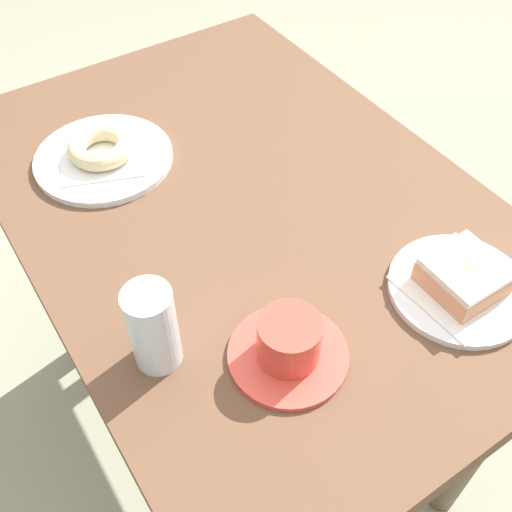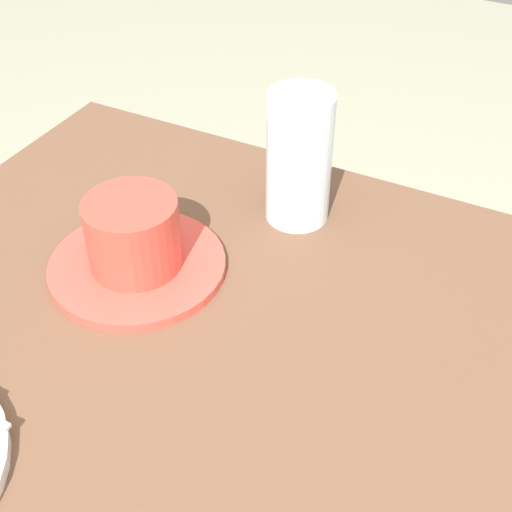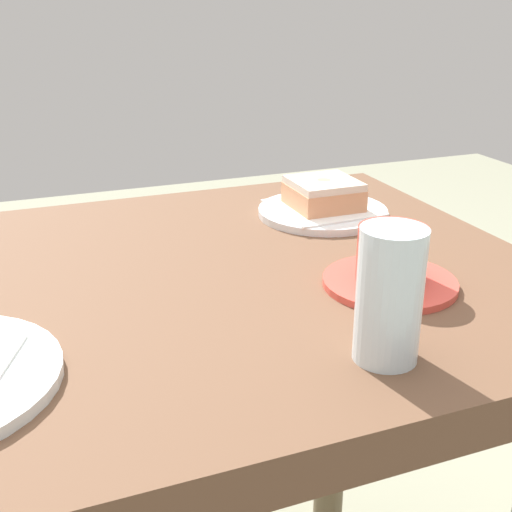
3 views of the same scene
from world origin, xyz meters
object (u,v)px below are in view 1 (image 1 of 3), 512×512
plate_sugar_ring (104,158)px  donut_sugar_ring (101,147)px  donut_glazed_square (464,275)px  plate_glazed_square (459,289)px  coffee_cup (289,344)px  water_glass (153,328)px

plate_sugar_ring → donut_sugar_ring: (0.00, 0.00, 0.02)m
donut_glazed_square → plate_sugar_ring: size_ratio=0.42×
plate_glazed_square → donut_glazed_square: donut_glazed_square is taller
plate_sugar_ring → coffee_cup: 0.49m
donut_glazed_square → coffee_cup: 0.26m
plate_glazed_square → water_glass: bearing=-108.7°
donut_glazed_square → coffee_cup: size_ratio=0.63×
water_glass → plate_glazed_square: bearing=71.3°
plate_sugar_ring → water_glass: water_glass is taller
coffee_cup → plate_sugar_ring: bearing=-175.6°
plate_sugar_ring → water_glass: size_ratio=1.82×
plate_glazed_square → donut_sugar_ring: size_ratio=1.77×
plate_sugar_ring → coffee_cup: bearing=4.4°
plate_sugar_ring → coffee_cup: coffee_cup is taller
plate_glazed_square → coffee_cup: 0.26m
donut_glazed_square → donut_sugar_ring: 0.61m
donut_glazed_square → plate_sugar_ring: (-0.53, -0.30, -0.03)m
donut_sugar_ring → water_glass: size_ratio=0.86×
donut_glazed_square → donut_sugar_ring: (-0.53, -0.30, -0.00)m
plate_sugar_ring → coffee_cup: size_ratio=1.50×
plate_glazed_square → donut_sugar_ring: donut_sugar_ring is taller
plate_glazed_square → plate_sugar_ring: 0.61m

